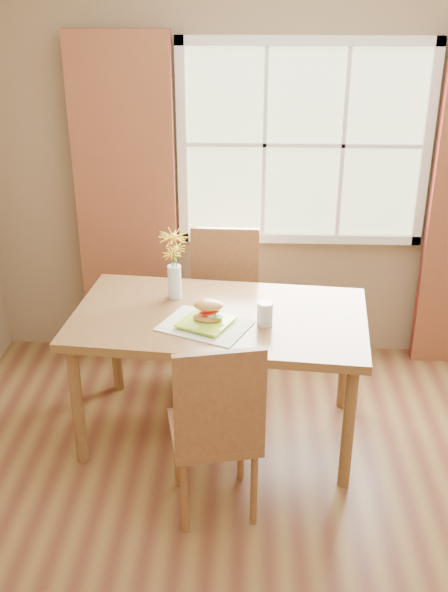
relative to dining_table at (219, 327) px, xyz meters
name	(u,v)px	position (x,y,z in m)	size (l,w,h in m)	color
room	(332,288)	(0.50, -0.85, 0.64)	(4.24, 3.84, 2.74)	brown
window	(304,145)	(0.50, 1.02, 0.79)	(1.62, 0.06, 1.32)	#B4C595
curtain_left	(126,207)	(-0.65, 0.93, 0.39)	(0.65, 0.08, 2.20)	maroon
dining_table	(219,327)	(0.00, 0.00, 0.00)	(1.70, 1.06, 0.79)	brown
chair_near	(217,425)	(0.02, -0.71, -0.15)	(0.50, 0.50, 1.01)	brown
chair_far	(224,303)	(0.00, 0.59, -0.13)	(0.45, 0.45, 1.05)	brown
placemat	(205,326)	(-0.07, -0.14, 0.08)	(0.45, 0.33, 0.01)	beige
plate	(206,323)	(-0.07, -0.13, 0.09)	(0.25, 0.25, 0.01)	#98C932
croissant_sandwich	(208,311)	(-0.05, -0.12, 0.16)	(0.17, 0.12, 0.12)	gold
water_glass	(265,314)	(0.25, -0.11, 0.14)	(0.09, 0.09, 0.13)	silver
flower_vase	(174,258)	(-0.27, 0.21, 0.32)	(0.16, 0.16, 0.40)	silver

